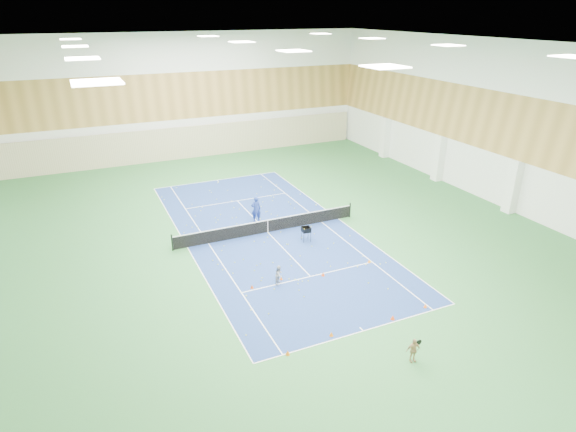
{
  "coord_description": "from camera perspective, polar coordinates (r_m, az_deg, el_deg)",
  "views": [
    {
      "loc": [
        -10.83,
        -27.33,
        13.86
      ],
      "look_at": [
        0.49,
        -2.22,
        2.0
      ],
      "focal_mm": 30.0,
      "sensor_mm": 36.0,
      "label": 1
    }
  ],
  "objects": [
    {
      "name": "ground",
      "position": [
        32.5,
        -2.4,
        -1.97
      ],
      "size": [
        40.0,
        40.0,
        0.0
      ],
      "primitive_type": "plane",
      "color": "#2E6B35",
      "rests_on": "ground"
    },
    {
      "name": "room_shell",
      "position": [
        30.43,
        -2.59,
        8.31
      ],
      "size": [
        36.0,
        40.0,
        12.0
      ],
      "primitive_type": null,
      "color": "white",
      "rests_on": "ground"
    },
    {
      "name": "wood_cladding",
      "position": [
        29.97,
        -2.66,
        12.0
      ],
      "size": [
        36.0,
        40.0,
        8.0
      ],
      "primitive_type": null,
      "color": "#AF8441",
      "rests_on": "room_shell"
    },
    {
      "name": "ceiling_light_grid",
      "position": [
        29.46,
        -2.81,
        19.5
      ],
      "size": [
        21.4,
        25.4,
        0.06
      ],
      "primitive_type": null,
      "color": "white",
      "rests_on": "room_shell"
    },
    {
      "name": "court_surface",
      "position": [
        32.5,
        -2.4,
        -1.96
      ],
      "size": [
        10.97,
        23.77,
        0.01
      ],
      "primitive_type": "cube",
      "color": "navy",
      "rests_on": "ground"
    },
    {
      "name": "tennis_balls_scatter",
      "position": [
        32.48,
        -2.4,
        -1.89
      ],
      "size": [
        10.57,
        22.77,
        0.07
      ],
      "primitive_type": null,
      "color": "yellow",
      "rests_on": "ground"
    },
    {
      "name": "tennis_net",
      "position": [
        32.27,
        -2.42,
        -1.08
      ],
      "size": [
        12.8,
        0.1,
        1.1
      ],
      "primitive_type": null,
      "color": "black",
      "rests_on": "ground"
    },
    {
      "name": "back_curtain",
      "position": [
        49.84,
        -11.1,
        8.63
      ],
      "size": [
        35.4,
        0.16,
        3.2
      ],
      "primitive_type": "cube",
      "color": "#C6B793",
      "rests_on": "ground"
    },
    {
      "name": "coach",
      "position": [
        33.82,
        -3.81,
        0.81
      ],
      "size": [
        0.76,
        0.56,
        1.9
      ],
      "primitive_type": "imported",
      "rotation": [
        0.0,
        0.0,
        2.99
      ],
      "color": "navy",
      "rests_on": "ground"
    },
    {
      "name": "child_court",
      "position": [
        26.4,
        -1.05,
        -6.98
      ],
      "size": [
        0.68,
        0.66,
        1.1
      ],
      "primitive_type": "imported",
      "rotation": [
        0.0,
        0.0,
        0.69
      ],
      "color": "#97979F",
      "rests_on": "ground"
    },
    {
      "name": "child_apron",
      "position": [
        21.8,
        14.62,
        -15.14
      ],
      "size": [
        0.71,
        0.37,
        1.15
      ],
      "primitive_type": "imported",
      "rotation": [
        0.0,
        0.0,
        -0.14
      ],
      "color": "tan",
      "rests_on": "ground"
    },
    {
      "name": "ball_cart",
      "position": [
        31.14,
        2.15,
        -2.14
      ],
      "size": [
        0.61,
        0.61,
        0.98
      ],
      "primitive_type": null,
      "rotation": [
        0.0,
        0.0,
        -0.09
      ],
      "color": "black",
      "rests_on": "ground"
    },
    {
      "name": "cone_svc_a",
      "position": [
        26.27,
        -4.29,
        -8.35
      ],
      "size": [
        0.19,
        0.19,
        0.21
      ],
      "primitive_type": "cone",
      "color": "#DC470B",
      "rests_on": "ground"
    },
    {
      "name": "cone_svc_b",
      "position": [
        26.97,
        -0.81,
        -7.37
      ],
      "size": [
        0.18,
        0.18,
        0.2
      ],
      "primitive_type": "cone",
      "color": "#F95C0D",
      "rests_on": "ground"
    },
    {
      "name": "cone_svc_c",
      "position": [
        27.39,
        4.18,
        -6.88
      ],
      "size": [
        0.21,
        0.21,
        0.24
      ],
      "primitive_type": "cone",
      "color": "#D73D0B",
      "rests_on": "ground"
    },
    {
      "name": "cone_svc_d",
      "position": [
        29.09,
        9.6,
        -5.28
      ],
      "size": [
        0.19,
        0.19,
        0.21
      ],
      "primitive_type": "cone",
      "color": "orange",
      "rests_on": "ground"
    },
    {
      "name": "cone_base_a",
      "position": [
        21.76,
        -0.03,
        -15.87
      ],
      "size": [
        0.2,
        0.2,
        0.22
      ],
      "primitive_type": "cone",
      "color": "orange",
      "rests_on": "ground"
    },
    {
      "name": "cone_base_b",
      "position": [
        22.88,
        5.16,
        -13.74
      ],
      "size": [
        0.2,
        0.2,
        0.23
      ],
      "primitive_type": "cone",
      "color": "orange",
      "rests_on": "ground"
    },
    {
      "name": "cone_base_c",
      "position": [
        24.36,
        12.31,
        -11.66
      ],
      "size": [
        0.22,
        0.22,
        0.24
      ],
      "primitive_type": "cone",
      "color": "#FB450D",
      "rests_on": "ground"
    },
    {
      "name": "cone_base_d",
      "position": [
        25.63,
        15.98,
        -10.19
      ],
      "size": [
        0.19,
        0.19,
        0.21
      ],
      "primitive_type": "cone",
      "color": "#FF5D0D",
      "rests_on": "ground"
    }
  ]
}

